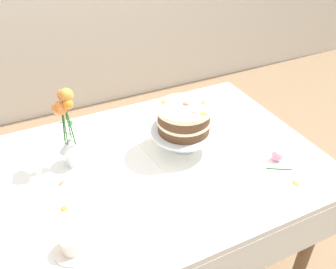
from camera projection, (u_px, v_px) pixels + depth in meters
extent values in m
plane|color=#8C7051|center=(159.00, 265.00, 1.94)|extent=(12.00, 12.00, 0.00)
cube|color=white|center=(157.00, 165.00, 1.52)|extent=(1.40, 1.00, 0.03)
cylinder|color=brown|center=(310.00, 239.00, 1.65)|extent=(0.06, 0.06, 0.71)
cylinder|color=brown|center=(20.00, 207.00, 1.81)|extent=(0.06, 0.06, 0.71)
cylinder|color=brown|center=(218.00, 146.00, 2.24)|extent=(0.06, 0.06, 0.71)
cube|color=white|center=(183.00, 148.00, 1.59)|extent=(0.35, 0.35, 0.00)
cylinder|color=silver|center=(183.00, 146.00, 1.59)|extent=(0.11, 0.11, 0.01)
cylinder|color=silver|center=(183.00, 139.00, 1.56)|extent=(0.03, 0.03, 0.07)
cylinder|color=silver|center=(184.00, 131.00, 1.54)|extent=(0.29, 0.29, 0.01)
cylinder|color=brown|center=(184.00, 126.00, 1.52)|extent=(0.23, 0.23, 0.04)
cylinder|color=beige|center=(184.00, 120.00, 1.50)|extent=(0.23, 0.23, 0.01)
cylinder|color=brown|center=(184.00, 115.00, 1.49)|extent=(0.23, 0.23, 0.04)
cylinder|color=beige|center=(184.00, 108.00, 1.47)|extent=(0.24, 0.24, 0.02)
ellipsoid|color=orange|center=(204.00, 102.00, 1.49)|extent=(0.03, 0.03, 0.01)
ellipsoid|color=orange|center=(164.00, 102.00, 1.49)|extent=(0.03, 0.03, 0.00)
ellipsoid|color=pink|center=(194.00, 111.00, 1.43)|extent=(0.03, 0.03, 0.00)
ellipsoid|color=#E56B51|center=(186.00, 104.00, 1.48)|extent=(0.03, 0.04, 0.01)
ellipsoid|color=yellow|center=(204.00, 114.00, 1.41)|extent=(0.04, 0.04, 0.00)
cylinder|color=silver|center=(73.00, 157.00, 1.48)|extent=(0.07, 0.07, 0.07)
cone|color=silver|center=(70.00, 144.00, 1.44)|extent=(0.10, 0.10, 0.06)
cylinder|color=#2D6028|center=(69.00, 120.00, 1.38)|extent=(0.02, 0.01, 0.22)
sphere|color=orange|center=(66.00, 95.00, 1.31)|extent=(0.05, 0.05, 0.05)
cylinder|color=#2D6028|center=(67.00, 119.00, 1.40)|extent=(0.01, 0.03, 0.20)
sphere|color=orange|center=(63.00, 95.00, 1.35)|extent=(0.05, 0.05, 0.05)
ellipsoid|color=#236B2D|center=(70.00, 123.00, 1.41)|extent=(0.04, 0.05, 0.01)
cylinder|color=#2D6028|center=(64.00, 126.00, 1.40)|extent=(0.02, 0.02, 0.16)
sphere|color=orange|center=(58.00, 108.00, 1.35)|extent=(0.05, 0.05, 0.05)
ellipsoid|color=#236B2D|center=(68.00, 133.00, 1.42)|extent=(0.04, 0.05, 0.02)
cylinder|color=#2D6028|center=(63.00, 127.00, 1.38)|extent=(0.02, 0.01, 0.16)
sphere|color=orange|center=(58.00, 110.00, 1.33)|extent=(0.04, 0.04, 0.04)
ellipsoid|color=#236B2D|center=(62.00, 122.00, 1.38)|extent=(0.04, 0.02, 0.01)
cylinder|color=#2D6028|center=(65.00, 127.00, 1.38)|extent=(0.01, 0.01, 0.17)
sphere|color=orange|center=(60.00, 109.00, 1.33)|extent=(0.05, 0.05, 0.05)
cylinder|color=#2D6028|center=(70.00, 124.00, 1.38)|extent=(0.02, 0.02, 0.19)
sphere|color=orange|center=(68.00, 104.00, 1.32)|extent=(0.04, 0.04, 0.04)
cylinder|color=silver|center=(74.00, 249.00, 1.15)|extent=(0.14, 0.14, 0.01)
cylinder|color=silver|center=(73.00, 242.00, 1.13)|extent=(0.08, 0.08, 0.06)
torus|color=silver|center=(88.00, 236.00, 1.14)|extent=(0.03, 0.01, 0.03)
cylinder|color=#2D6028|center=(279.00, 169.00, 1.47)|extent=(0.09, 0.06, 0.01)
sphere|color=pink|center=(277.00, 156.00, 1.51)|extent=(0.05, 0.05, 0.05)
ellipsoid|color=#E56B51|center=(62.00, 183.00, 1.40)|extent=(0.04, 0.04, 0.00)
ellipsoid|color=orange|center=(296.00, 183.00, 1.40)|extent=(0.02, 0.04, 0.00)
ellipsoid|color=pink|center=(101.00, 137.00, 1.66)|extent=(0.04, 0.04, 0.01)
ellipsoid|color=orange|center=(64.00, 208.00, 1.29)|extent=(0.04, 0.04, 0.01)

